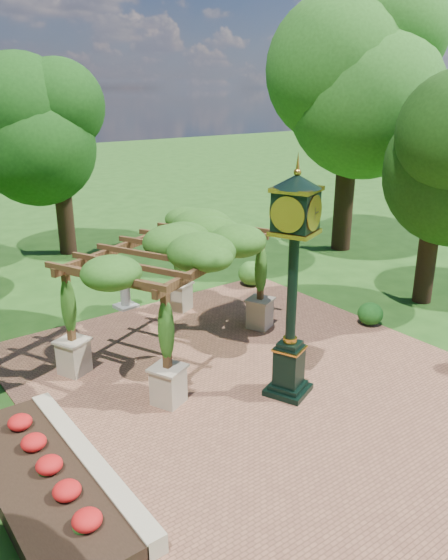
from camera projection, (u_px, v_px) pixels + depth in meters
ground at (291, 402)px, 12.24m from camera, size 120.00×120.00×0.00m
brick_plaza at (262, 383)px, 12.99m from camera, size 10.00×12.00×0.04m
border_wall at (88, 463)px, 9.95m from camera, size 0.35×5.00×0.40m
flower_bed at (40, 484)px, 9.44m from camera, size 1.50×5.00×0.36m
pedestal_clock at (293, 268)px, 11.56m from camera, size 1.31×1.31×5.10m
pergola at (172, 250)px, 13.80m from camera, size 6.30×5.26×3.40m
sundial at (125, 293)px, 17.32m from camera, size 0.69×0.69×1.14m
shrub_mid at (370, 314)px, 16.06m from camera, size 0.94×0.94×0.67m
shrub_back at (252, 273)px, 19.28m from camera, size 1.25×1.25×0.87m
tree_north at (57, 133)px, 21.70m from camera, size 4.43×4.43×7.24m
tree_east_far at (354, 58)px, 21.38m from camera, size 5.55×5.55×11.31m
tree_east_near at (441, 146)px, 16.39m from camera, size 4.23×4.23×7.28m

